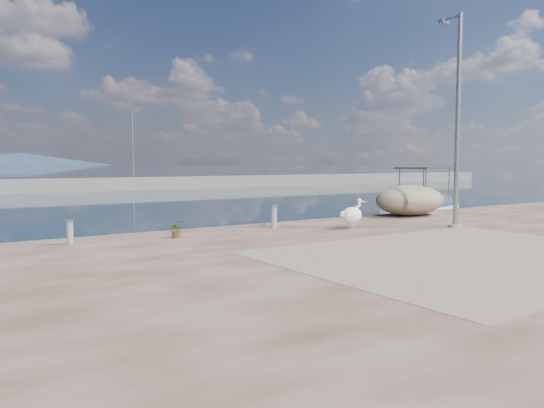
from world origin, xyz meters
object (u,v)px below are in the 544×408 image
Objects in this scene: pelican at (352,215)px; lamp_post at (457,128)px; bollard_near at (274,215)px; boat_right at (424,209)px.

lamp_post is (3.16, -1.57, 2.83)m from pelican.
pelican is at bearing -39.44° from bollard_near.
boat_right is 0.88× the size of lamp_post.
pelican is 2.56m from bollard_near.
pelican reaches higher than bollard_near.
boat_right is 5.89× the size of pelican.
boat_right is 7.98× the size of bollard_near.
boat_right is at bearing 43.37° from pelican.
pelican is 1.35× the size of bollard_near.
boat_right is 10.66m from lamp_post.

